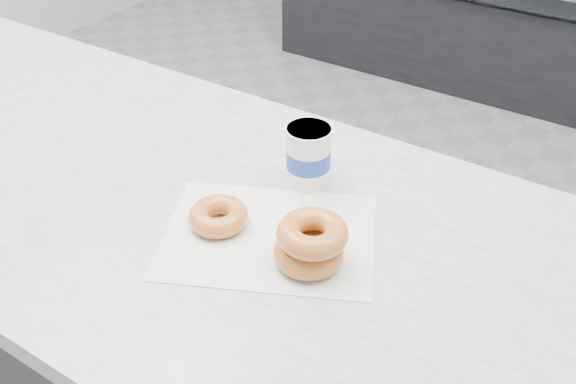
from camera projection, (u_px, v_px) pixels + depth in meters
The scene contains 6 objects.
ground at pixel (293, 310), 2.13m from camera, with size 5.00×5.00×0.00m, color gray.
counter at pixel (152, 333), 1.46m from camera, with size 3.06×0.76×0.90m.
wax_paper at pixel (269, 236), 1.04m from camera, with size 0.34×0.26×0.00m, color silver.
donut_single at pixel (218, 216), 1.05m from camera, with size 0.10×0.10×0.03m, color orange.
donut_stack at pixel (311, 243), 0.97m from camera, with size 0.15×0.15×0.08m.
coffee_cup at pixel (308, 155), 1.14m from camera, with size 0.10×0.10×0.11m.
Camera 1 is at (0.80, -1.27, 1.57)m, focal length 40.00 mm.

